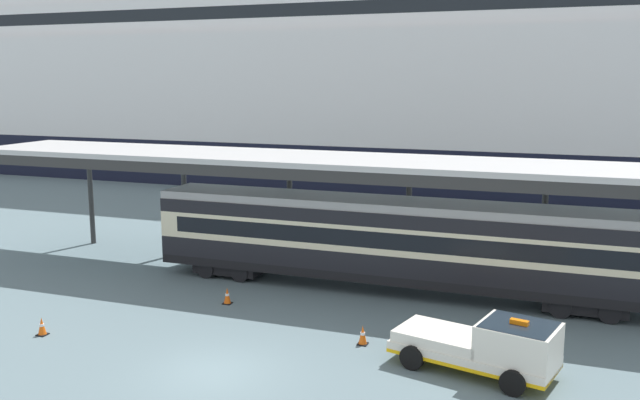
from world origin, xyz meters
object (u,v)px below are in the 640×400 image
cruise_ship (338,43)px  service_truck (489,345)px  traffic_cone_mid (363,335)px  train_carriage (394,241)px  traffic_cone_near (227,296)px  traffic_cone_far (42,326)px

cruise_ship → service_truck: bearing=-65.5°
cruise_ship → service_truck: 48.45m
service_truck → traffic_cone_mid: 4.62m
train_carriage → traffic_cone_near: (-6.13, -4.09, -1.96)m
train_carriage → traffic_cone_far: 14.65m
train_carriage → traffic_cone_mid: size_ratio=30.97×
traffic_cone_near → traffic_cone_mid: bearing=-19.1°
train_carriage → traffic_cone_near: bearing=-146.3°
train_carriage → service_truck: size_ratio=3.99×
cruise_ship → train_carriage: bearing=-67.6°
service_truck → train_carriage: bearing=123.8°
cruise_ship → traffic_cone_far: size_ratio=199.86×
traffic_cone_far → traffic_cone_mid: bearing=15.8°
cruise_ship → traffic_cone_near: size_ratio=193.76×
traffic_cone_mid → train_carriage: bearing=94.3°
train_carriage → traffic_cone_mid: bearing=-85.7°
traffic_cone_near → traffic_cone_far: (-4.75, -5.50, -0.01)m
traffic_cone_mid → traffic_cone_far: bearing=-164.2°
traffic_cone_mid → traffic_cone_far: 11.81m
traffic_cone_near → traffic_cone_far: size_ratio=1.03×
traffic_cone_far → cruise_ship: bearing=94.7°
train_carriage → traffic_cone_near: size_ratio=31.67×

